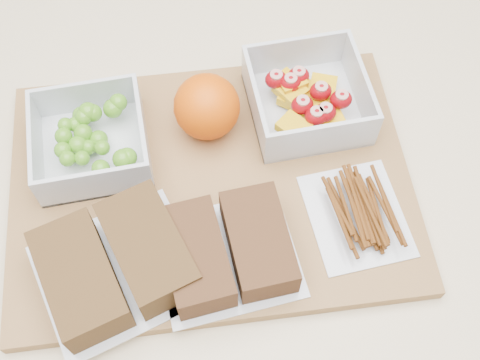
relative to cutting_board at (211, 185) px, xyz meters
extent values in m
cube|color=beige|center=(0.01, -0.01, -0.46)|extent=(1.20, 0.90, 0.90)
cube|color=olive|center=(0.00, 0.00, 0.00)|extent=(0.44, 0.33, 0.02)
cube|color=silver|center=(-0.12, 0.06, 0.01)|extent=(0.12, 0.12, 0.00)
cube|color=silver|center=(-0.12, 0.12, 0.03)|extent=(0.12, 0.00, 0.05)
cube|color=silver|center=(-0.12, 0.00, 0.03)|extent=(0.12, 0.00, 0.05)
cube|color=silver|center=(-0.06, 0.06, 0.03)|extent=(0.00, 0.11, 0.05)
cube|color=silver|center=(-0.17, 0.06, 0.03)|extent=(0.00, 0.11, 0.05)
sphere|color=#51921E|center=(-0.13, 0.06, 0.03)|extent=(0.02, 0.02, 0.02)
sphere|color=#51921E|center=(-0.15, 0.05, 0.04)|extent=(0.02, 0.02, 0.02)
sphere|color=#51921E|center=(-0.12, 0.09, 0.04)|extent=(0.02, 0.02, 0.02)
sphere|color=#51921E|center=(-0.11, 0.06, 0.03)|extent=(0.02, 0.02, 0.02)
sphere|color=#51921E|center=(-0.14, 0.07, 0.04)|extent=(0.02, 0.02, 0.02)
sphere|color=#51921E|center=(-0.12, 0.05, 0.03)|extent=(0.02, 0.02, 0.02)
sphere|color=#51921E|center=(-0.14, 0.08, 0.04)|extent=(0.02, 0.02, 0.02)
sphere|color=#51921E|center=(-0.08, 0.03, 0.04)|extent=(0.02, 0.02, 0.02)
sphere|color=#51921E|center=(-0.09, 0.09, 0.04)|extent=(0.02, 0.02, 0.02)
sphere|color=#51921E|center=(-0.12, 0.09, 0.04)|extent=(0.02, 0.02, 0.02)
sphere|color=#51921E|center=(-0.14, 0.04, 0.03)|extent=(0.02, 0.02, 0.02)
sphere|color=#51921E|center=(-0.08, 0.10, 0.04)|extent=(0.02, 0.02, 0.02)
sphere|color=#51921E|center=(-0.11, 0.02, 0.03)|extent=(0.02, 0.02, 0.02)
sphere|color=#51921E|center=(-0.11, 0.09, 0.03)|extent=(0.02, 0.02, 0.02)
sphere|color=#51921E|center=(-0.12, 0.07, 0.03)|extent=(0.02, 0.02, 0.02)
sphere|color=#51921E|center=(-0.11, 0.09, 0.04)|extent=(0.02, 0.02, 0.02)
sphere|color=#51921E|center=(-0.08, 0.03, 0.04)|extent=(0.02, 0.02, 0.02)
sphere|color=#51921E|center=(-0.08, 0.02, 0.02)|extent=(0.02, 0.02, 0.02)
sphere|color=#51921E|center=(-0.13, 0.08, 0.03)|extent=(0.02, 0.02, 0.02)
sphere|color=#51921E|center=(-0.13, 0.04, 0.03)|extent=(0.02, 0.02, 0.02)
sphere|color=#51921E|center=(-0.12, 0.09, 0.03)|extent=(0.02, 0.02, 0.02)
sphere|color=#51921E|center=(-0.10, 0.04, 0.04)|extent=(0.02, 0.02, 0.02)
cube|color=silver|center=(0.12, 0.07, 0.01)|extent=(0.12, 0.12, 0.00)
cube|color=silver|center=(0.12, 0.13, 0.03)|extent=(0.12, 0.00, 0.05)
cube|color=silver|center=(0.12, 0.01, 0.03)|extent=(0.12, 0.00, 0.05)
cube|color=silver|center=(0.18, 0.07, 0.03)|extent=(0.00, 0.11, 0.05)
cube|color=silver|center=(0.06, 0.07, 0.03)|extent=(0.00, 0.11, 0.05)
cube|color=#D49F0B|center=(0.13, 0.05, 0.02)|extent=(0.04, 0.04, 0.01)
cube|color=#D49F0B|center=(0.11, 0.09, 0.03)|extent=(0.04, 0.05, 0.01)
cube|color=#D49F0B|center=(0.13, 0.07, 0.02)|extent=(0.04, 0.05, 0.01)
cube|color=#D49F0B|center=(0.14, 0.09, 0.02)|extent=(0.04, 0.04, 0.01)
cube|color=#D49F0B|center=(0.10, 0.08, 0.03)|extent=(0.04, 0.04, 0.01)
cube|color=#D49F0B|center=(0.11, 0.09, 0.03)|extent=(0.03, 0.03, 0.01)
cube|color=#D49F0B|center=(0.10, 0.03, 0.03)|extent=(0.04, 0.04, 0.01)
cube|color=#D49F0B|center=(0.14, 0.05, 0.03)|extent=(0.03, 0.03, 0.01)
cube|color=#D49F0B|center=(0.11, 0.08, 0.02)|extent=(0.04, 0.04, 0.01)
ellipsoid|color=#9A0710|center=(0.13, 0.07, 0.04)|extent=(0.02, 0.02, 0.02)
ellipsoid|color=#9A0710|center=(0.13, 0.04, 0.04)|extent=(0.02, 0.02, 0.02)
ellipsoid|color=#9A0710|center=(0.09, 0.10, 0.04)|extent=(0.02, 0.02, 0.02)
ellipsoid|color=#9A0710|center=(0.15, 0.06, 0.04)|extent=(0.02, 0.02, 0.02)
ellipsoid|color=#9A0710|center=(0.11, 0.09, 0.04)|extent=(0.02, 0.02, 0.02)
ellipsoid|color=#9A0710|center=(0.12, 0.04, 0.04)|extent=(0.02, 0.02, 0.02)
ellipsoid|color=#9A0710|center=(0.11, 0.06, 0.04)|extent=(0.02, 0.02, 0.02)
ellipsoid|color=#9A0710|center=(0.12, 0.10, 0.04)|extent=(0.02, 0.02, 0.02)
sphere|color=#ED5705|center=(0.01, 0.07, 0.04)|extent=(0.07, 0.07, 0.07)
cube|color=silver|center=(-0.11, -0.08, 0.01)|extent=(0.18, 0.16, 0.00)
cube|color=brown|center=(-0.14, -0.09, 0.03)|extent=(0.09, 0.13, 0.04)
cube|color=brown|center=(-0.07, -0.07, 0.03)|extent=(0.09, 0.13, 0.04)
cube|color=silver|center=(0.00, -0.09, 0.01)|extent=(0.14, 0.13, 0.00)
cube|color=#52321C|center=(-0.03, -0.09, 0.03)|extent=(0.06, 0.11, 0.04)
cube|color=#52321C|center=(0.03, -0.09, 0.03)|extent=(0.06, 0.11, 0.04)
cube|color=silver|center=(0.14, -0.07, 0.01)|extent=(0.10, 0.12, 0.00)
camera|label=1|loc=(-0.03, -0.31, 0.56)|focal=45.00mm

